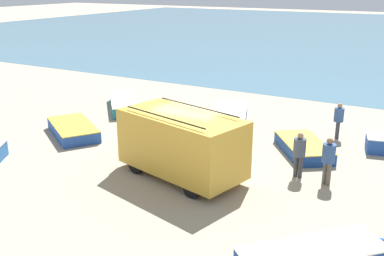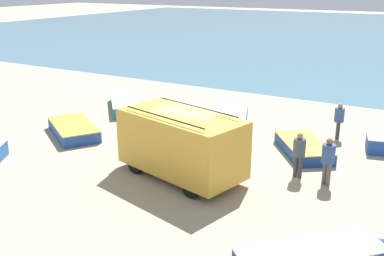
{
  "view_description": "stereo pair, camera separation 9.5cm",
  "coord_description": "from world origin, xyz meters",
  "px_view_note": "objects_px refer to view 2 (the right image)",
  "views": [
    {
      "loc": [
        7.93,
        -14.24,
        6.85
      ],
      "look_at": [
        -0.8,
        1.28,
        1.0
      ],
      "focal_mm": 42.0,
      "sensor_mm": 36.0,
      "label": 1
    },
    {
      "loc": [
        8.01,
        -14.19,
        6.85
      ],
      "look_at": [
        -0.8,
        1.28,
        1.0
      ],
      "focal_mm": 42.0,
      "sensor_mm": 36.0,
      "label": 2
    }
  ],
  "objects_px": {
    "fishing_rowboat_2": "(124,103)",
    "fishing_rowboat_0": "(73,129)",
    "fishing_rowboat_6": "(231,116)",
    "fisherman_1": "(339,118)",
    "fishing_rowboat_1": "(303,147)",
    "fisherman_0": "(328,157)",
    "parked_van": "(181,143)",
    "fisherman_2": "(299,151)"
  },
  "relations": [
    {
      "from": "fishing_rowboat_0",
      "to": "fishing_rowboat_6",
      "type": "distance_m",
      "value": 7.79
    },
    {
      "from": "fisherman_1",
      "to": "fishing_rowboat_6",
      "type": "bearing_deg",
      "value": 161.31
    },
    {
      "from": "fishing_rowboat_2",
      "to": "fishing_rowboat_0",
      "type": "bearing_deg",
      "value": 147.85
    },
    {
      "from": "fisherman_1",
      "to": "fisherman_2",
      "type": "relative_size",
      "value": 0.96
    },
    {
      "from": "fishing_rowboat_2",
      "to": "parked_van",
      "type": "bearing_deg",
      "value": -171.41
    },
    {
      "from": "fishing_rowboat_1",
      "to": "fisherman_0",
      "type": "height_order",
      "value": "fisherman_0"
    },
    {
      "from": "fisherman_2",
      "to": "fishing_rowboat_1",
      "type": "bearing_deg",
      "value": 17.37
    },
    {
      "from": "fisherman_2",
      "to": "fishing_rowboat_0",
      "type": "bearing_deg",
      "value": 97.47
    },
    {
      "from": "fishing_rowboat_0",
      "to": "fisherman_1",
      "type": "xyz_separation_m",
      "value": [
        10.9,
        5.54,
        0.71
      ]
    },
    {
      "from": "fisherman_1",
      "to": "fisherman_2",
      "type": "bearing_deg",
      "value": -113.51
    },
    {
      "from": "fishing_rowboat_1",
      "to": "fisherman_1",
      "type": "height_order",
      "value": "fisherman_1"
    },
    {
      "from": "fishing_rowboat_0",
      "to": "fisherman_0",
      "type": "distance_m",
      "value": 11.69
    },
    {
      "from": "fisherman_1",
      "to": "fisherman_2",
      "type": "height_order",
      "value": "fisherman_2"
    },
    {
      "from": "fishing_rowboat_6",
      "to": "fisherman_1",
      "type": "height_order",
      "value": "fisherman_1"
    },
    {
      "from": "fishing_rowboat_6",
      "to": "fisherman_0",
      "type": "xyz_separation_m",
      "value": [
        6.05,
        -5.08,
        0.71
      ]
    },
    {
      "from": "fishing_rowboat_6",
      "to": "parked_van",
      "type": "bearing_deg",
      "value": -10.73
    },
    {
      "from": "fishing_rowboat_6",
      "to": "fisherman_1",
      "type": "xyz_separation_m",
      "value": [
        5.3,
        0.13,
        0.66
      ]
    },
    {
      "from": "fishing_rowboat_2",
      "to": "fishing_rowboat_6",
      "type": "relative_size",
      "value": 1.02
    },
    {
      "from": "fishing_rowboat_1",
      "to": "fisherman_2",
      "type": "distance_m",
      "value": 2.71
    },
    {
      "from": "fishing_rowboat_0",
      "to": "fishing_rowboat_2",
      "type": "height_order",
      "value": "fishing_rowboat_2"
    },
    {
      "from": "fishing_rowboat_0",
      "to": "fishing_rowboat_6",
      "type": "height_order",
      "value": "fishing_rowboat_6"
    },
    {
      "from": "fishing_rowboat_2",
      "to": "fisherman_0",
      "type": "bearing_deg",
      "value": -151.25
    },
    {
      "from": "fishing_rowboat_0",
      "to": "fishing_rowboat_6",
      "type": "relative_size",
      "value": 0.94
    },
    {
      "from": "fishing_rowboat_2",
      "to": "fisherman_2",
      "type": "xyz_separation_m",
      "value": [
        11.38,
        -4.39,
        0.73
      ]
    },
    {
      "from": "fishing_rowboat_6",
      "to": "fisherman_1",
      "type": "distance_m",
      "value": 5.34
    },
    {
      "from": "fishing_rowboat_1",
      "to": "fishing_rowboat_2",
      "type": "xyz_separation_m",
      "value": [
        -10.82,
        1.85,
        0.05
      ]
    },
    {
      "from": "fishing_rowboat_0",
      "to": "fisherman_0",
      "type": "relative_size",
      "value": 2.35
    },
    {
      "from": "fishing_rowboat_6",
      "to": "fisherman_2",
      "type": "xyz_separation_m",
      "value": [
        4.99,
        -4.95,
        0.7
      ]
    },
    {
      "from": "fishing_rowboat_1",
      "to": "fisherman_1",
      "type": "bearing_deg",
      "value": -54.81
    },
    {
      "from": "fishing_rowboat_6",
      "to": "fisherman_2",
      "type": "height_order",
      "value": "fisherman_2"
    },
    {
      "from": "fishing_rowboat_0",
      "to": "fisherman_1",
      "type": "relative_size",
      "value": 2.48
    },
    {
      "from": "fisherman_0",
      "to": "parked_van",
      "type": "bearing_deg",
      "value": 139.21
    },
    {
      "from": "parked_van",
      "to": "fisherman_1",
      "type": "distance_m",
      "value": 8.19
    },
    {
      "from": "parked_van",
      "to": "fishing_rowboat_6",
      "type": "xyz_separation_m",
      "value": [
        -1.22,
        6.97,
        -0.96
      ]
    },
    {
      "from": "fishing_rowboat_6",
      "to": "fisherman_1",
      "type": "relative_size",
      "value": 2.65
    },
    {
      "from": "fishing_rowboat_2",
      "to": "fisherman_2",
      "type": "distance_m",
      "value": 12.21
    },
    {
      "from": "fishing_rowboat_0",
      "to": "fishing_rowboat_1",
      "type": "height_order",
      "value": "fishing_rowboat_0"
    },
    {
      "from": "fishing_rowboat_1",
      "to": "fishing_rowboat_6",
      "type": "height_order",
      "value": "fishing_rowboat_6"
    },
    {
      "from": "fisherman_0",
      "to": "fisherman_2",
      "type": "distance_m",
      "value": 1.07
    },
    {
      "from": "fishing_rowboat_1",
      "to": "fisherman_1",
      "type": "distance_m",
      "value": 2.79
    },
    {
      "from": "fishing_rowboat_0",
      "to": "fisherman_0",
      "type": "xyz_separation_m",
      "value": [
        11.66,
        0.34,
        0.77
      ]
    },
    {
      "from": "fisherman_0",
      "to": "fisherman_2",
      "type": "height_order",
      "value": "fisherman_0"
    }
  ]
}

